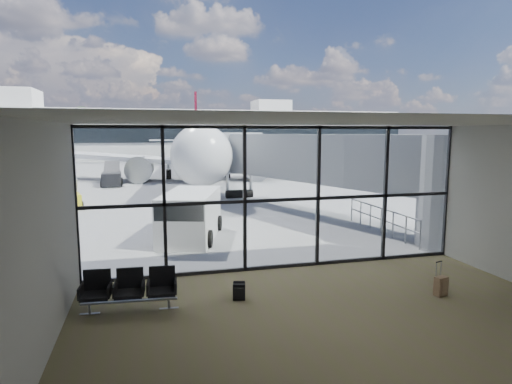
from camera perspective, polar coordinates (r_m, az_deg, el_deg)
name	(u,v)px	position (r m, az deg, el deg)	size (l,w,h in m)	color
ground	(180,168)	(52.86, -10.08, 3.12)	(220.00, 220.00, 0.00)	slate
lounge_shell	(356,213)	(8.90, 13.15, -2.78)	(12.02, 8.01, 4.51)	brown
glass_curtain_wall	(282,198)	(13.34, 3.50, -0.84)	(12.10, 0.12, 4.50)	white
jet_bridge	(332,164)	(21.62, 10.09, 3.76)	(8.00, 16.50, 4.33)	gray
apron_railing	(381,217)	(19.07, 16.34, -3.17)	(0.06, 5.46, 1.11)	gray
far_terminal	(166,133)	(74.59, -11.97, 7.65)	(80.00, 12.20, 11.00)	silver
tree_3	(10,131)	(87.58, -29.97, 7.06)	(4.95, 4.95, 7.12)	#382619
tree_4	(47,128)	(86.21, -26.12, 7.73)	(5.61, 5.61, 8.07)	#382619
tree_5	(82,124)	(85.25, -22.16, 8.37)	(6.27, 6.27, 9.03)	#382619
seating_row	(130,288)	(11.03, -16.49, -12.12)	(2.26, 0.80, 1.00)	gray
backpack	(239,291)	(11.28, -2.27, -13.10)	(0.35, 0.34, 0.47)	black
suitcase	(441,286)	(12.49, 23.45, -11.42)	(0.38, 0.31, 0.92)	#836549
airliner	(198,148)	(41.42, -7.75, 5.89)	(31.63, 36.76, 9.48)	silver
service_van	(190,215)	(17.50, -8.79, -3.06)	(3.09, 4.73, 1.90)	silver
belt_loader	(112,178)	(36.93, -18.68, 1.80)	(1.74, 4.12, 1.88)	black
mobile_stairs	(64,198)	(27.07, -24.25, -0.70)	(2.35, 3.58, 2.32)	gold
traffic_cone_a	(208,196)	(27.58, -6.41, -0.52)	(0.39, 0.39, 0.55)	#CF510A
traffic_cone_b	(172,200)	(26.20, -11.17, -1.00)	(0.43, 0.43, 0.62)	orange
traffic_cone_c	(208,196)	(27.12, -6.40, -0.55)	(0.47, 0.47, 0.67)	orange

